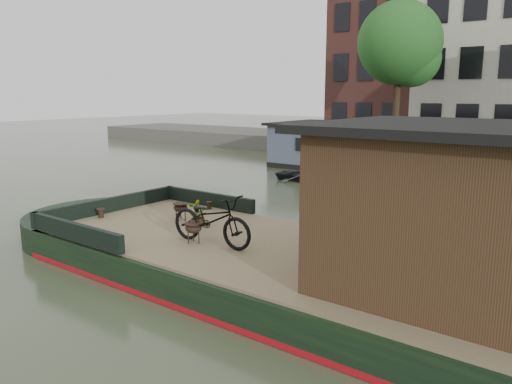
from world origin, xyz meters
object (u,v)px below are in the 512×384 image
Objects in this scene: brazier_front at (193,233)px; dinghy at (315,173)px; bicycle at (211,220)px; cabin at (460,208)px; brazier_rear at (181,212)px.

brazier_front reaches higher than dinghy.
bicycle is at bearing -165.75° from dinghy.
bicycle is (-4.33, -0.50, -0.74)m from cabin.
bicycle reaches higher than brazier_front.
cabin is 10.15× the size of brazier_rear.
bicycle is 2.07m from brazier_rear.
brazier_rear is (-1.82, 0.95, -0.29)m from bicycle.
brazier_front is (-4.68, -0.63, -1.03)m from cabin.
bicycle is 0.58× the size of dinghy.
dinghy is (-2.12, 9.48, -0.52)m from brazier_rear.
bicycle is 11.18m from dinghy.
brazier_rear is at bearing -173.84° from dinghy.
dinghy is at bearing 108.79° from brazier_front.
cabin reaches higher than brazier_front.
dinghy is (-8.27, 9.93, -1.55)m from cabin.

